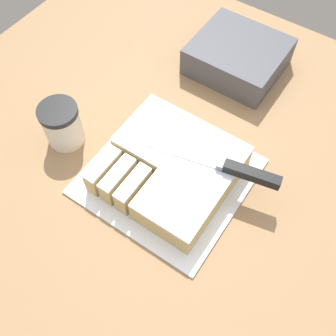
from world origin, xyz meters
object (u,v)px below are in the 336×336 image
(coffee_cup, at_px, (62,125))
(storage_box, at_px, (238,56))
(cake_board, at_px, (168,176))
(knife, at_px, (239,170))
(cake, at_px, (171,167))

(coffee_cup, height_order, storage_box, coffee_cup)
(cake_board, bearing_deg, knife, 21.93)
(cake_board, distance_m, coffee_cup, 0.26)
(knife, relative_size, storage_box, 1.31)
(cake, bearing_deg, coffee_cup, -168.84)
(coffee_cup, bearing_deg, cake_board, 10.29)
(knife, distance_m, storage_box, 0.37)
(cake_board, height_order, coffee_cup, coffee_cup)
(cake_board, xyz_separation_m, knife, (0.14, 0.05, 0.08))
(cake, relative_size, knife, 0.91)
(cake, relative_size, coffee_cup, 2.53)
(cake_board, xyz_separation_m, coffee_cup, (-0.26, -0.05, 0.05))
(knife, height_order, coffee_cup, coffee_cup)
(coffee_cup, distance_m, storage_box, 0.48)
(cake_board, bearing_deg, storage_box, 95.89)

